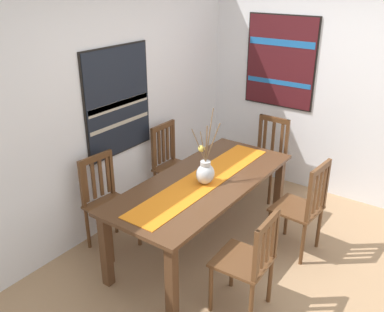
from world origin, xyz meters
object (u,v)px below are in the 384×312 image
at_px(chair_1, 172,164).
at_px(painting_on_side_wall, 281,62).
at_px(chair_2, 267,156).
at_px(chair_4, 107,201).
at_px(chair_3, 303,206).
at_px(painting_on_back_wall, 118,102).
at_px(centerpiece_vase, 205,172).
at_px(chair_0, 249,261).
at_px(dining_table, 203,189).

distance_m(chair_1, painting_on_side_wall, 1.82).
xyz_separation_m(chair_2, chair_4, (-1.93, 0.78, 0.00)).
xyz_separation_m(chair_3, chair_4, (-1.02, 1.61, -0.01)).
height_order(chair_1, chair_4, chair_1).
bearing_deg(painting_on_back_wall, chair_3, -74.16).
bearing_deg(painting_on_back_wall, chair_4, -152.02).
height_order(centerpiece_vase, chair_0, centerpiece_vase).
bearing_deg(dining_table, chair_4, 123.80).
bearing_deg(painting_on_side_wall, chair_0, -158.71).
bearing_deg(chair_4, painting_on_back_wall, 27.98).
relative_size(chair_2, chair_3, 0.98).
bearing_deg(painting_on_back_wall, centerpiece_vase, -90.24).
bearing_deg(painting_on_side_wall, centerpiece_vase, -174.53).
relative_size(centerpiece_vase, chair_0, 0.77).
bearing_deg(dining_table, painting_on_back_wall, 92.14).
distance_m(chair_4, painting_on_back_wall, 1.02).
bearing_deg(chair_4, chair_0, -89.74).
distance_m(painting_on_back_wall, painting_on_side_wall, 2.11).
distance_m(dining_table, chair_1, 0.97).
relative_size(chair_3, chair_4, 1.03).
height_order(chair_1, chair_2, chair_1).
height_order(chair_3, painting_on_back_wall, painting_on_back_wall).
bearing_deg(dining_table, chair_0, -123.31).
relative_size(centerpiece_vase, painting_on_back_wall, 0.63).
xyz_separation_m(centerpiece_vase, painting_on_back_wall, (0.00, 1.09, 0.49)).
relative_size(chair_0, chair_1, 0.93).
relative_size(chair_4, painting_on_side_wall, 0.86).
relative_size(chair_1, chair_2, 1.01).
bearing_deg(painting_on_side_wall, chair_4, 164.65).
bearing_deg(dining_table, chair_1, 56.76).
distance_m(chair_0, painting_on_back_wall, 2.09).
distance_m(chair_1, painting_on_back_wall, 1.05).
bearing_deg(chair_3, centerpiece_vase, 124.58).
relative_size(centerpiece_vase, painting_on_side_wall, 0.63).
distance_m(chair_0, chair_4, 1.58).
bearing_deg(chair_1, chair_0, -123.27).
distance_m(dining_table, painting_on_side_wall, 2.07).
relative_size(centerpiece_vase, chair_1, 0.72).
distance_m(dining_table, chair_2, 1.41).
bearing_deg(painting_on_back_wall, chair_0, -104.66).
bearing_deg(chair_0, chair_3, -1.90).
bearing_deg(chair_0, dining_table, 56.69).
height_order(dining_table, chair_4, chair_4).
distance_m(chair_4, painting_on_side_wall, 2.69).
xyz_separation_m(chair_1, chair_4, (-1.05, -0.02, -0.01)).
bearing_deg(painting_on_side_wall, dining_table, -175.87).
distance_m(centerpiece_vase, chair_1, 1.08).
height_order(chair_0, chair_1, chair_1).
bearing_deg(centerpiece_vase, painting_on_side_wall, 5.47).
bearing_deg(painting_on_side_wall, chair_3, -144.85).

